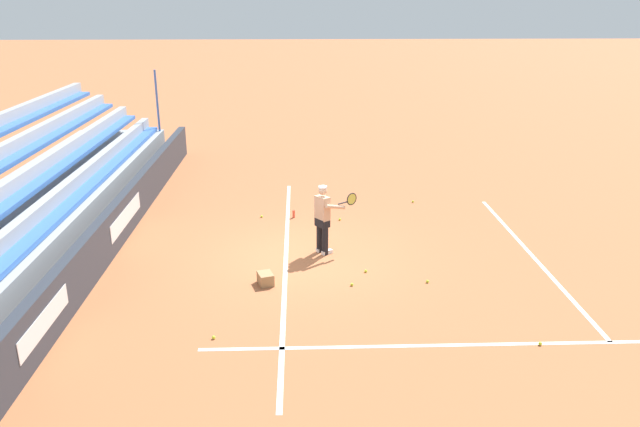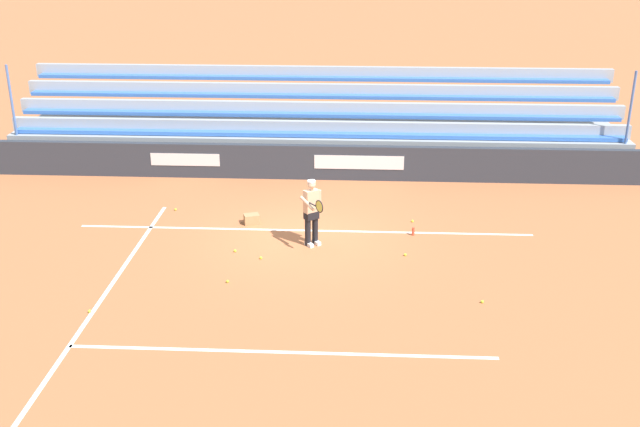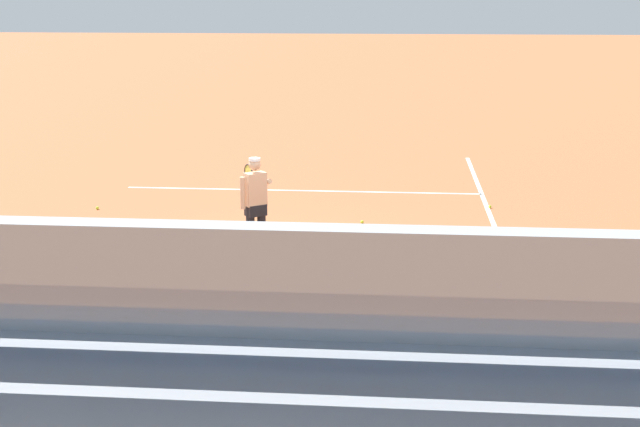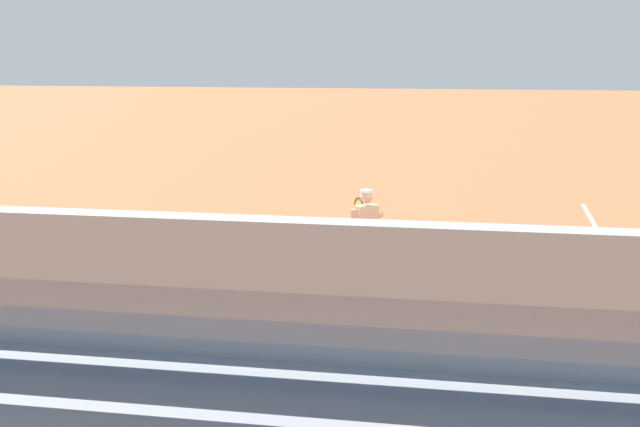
# 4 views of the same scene
# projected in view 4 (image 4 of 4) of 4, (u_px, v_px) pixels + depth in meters

# --- Properties ---
(ground_plane) EXTENTS (160.00, 160.00, 0.00)m
(ground_plane) POSITION_uv_depth(u_px,v_px,m) (378.00, 298.00, 14.43)
(ground_plane) COLOR #B7663D
(court_baseline_white) EXTENTS (12.00, 0.10, 0.01)m
(court_baseline_white) POSITION_uv_depth(u_px,v_px,m) (374.00, 307.00, 13.95)
(court_baseline_white) COLOR white
(court_baseline_white) RESTS_ON ground
(court_sideline_white) EXTENTS (0.10, 12.00, 0.01)m
(court_sideline_white) POSITION_uv_depth(u_px,v_px,m) (611.00, 255.00, 17.52)
(court_sideline_white) COLOR white
(court_sideline_white) RESTS_ON ground
(court_service_line_white) EXTENTS (8.22, 0.10, 0.01)m
(court_service_line_white) POSITION_uv_depth(u_px,v_px,m) (410.00, 232.00, 19.74)
(court_service_line_white) COLOR white
(court_service_line_white) RESTS_ON ground
(back_wall_sponsor_board) EXTENTS (21.27, 0.25, 1.10)m
(back_wall_sponsor_board) POSITION_uv_depth(u_px,v_px,m) (323.00, 367.00, 9.73)
(back_wall_sponsor_board) COLOR #2D333D
(back_wall_sponsor_board) RESTS_ON ground
(tennis_player) EXTENTS (0.63, 1.05, 1.71)m
(tennis_player) POSITION_uv_depth(u_px,v_px,m) (366.00, 239.00, 14.72)
(tennis_player) COLOR black
(tennis_player) RESTS_ON ground
(ball_box_cardboard) EXTENTS (0.47, 0.41, 0.26)m
(ball_box_cardboard) POSITION_uv_depth(u_px,v_px,m) (467.00, 312.00, 13.25)
(ball_box_cardboard) COLOR #A87F51
(ball_box_cardboard) RESTS_ON ground
(tennis_ball_far_left) EXTENTS (0.07, 0.07, 0.07)m
(tennis_ball_far_left) POSITION_uv_depth(u_px,v_px,m) (637.00, 346.00, 12.01)
(tennis_ball_far_left) COLOR #CCE533
(tennis_ball_far_left) RESTS_ON ground
(tennis_ball_midcourt) EXTENTS (0.07, 0.07, 0.07)m
(tennis_ball_midcourt) POSITION_uv_depth(u_px,v_px,m) (240.00, 274.00, 15.85)
(tennis_ball_midcourt) COLOR #CCE533
(tennis_ball_midcourt) RESTS_ON ground
(tennis_ball_by_box) EXTENTS (0.07, 0.07, 0.07)m
(tennis_ball_by_box) POSITION_uv_depth(u_px,v_px,m) (476.00, 263.00, 16.69)
(tennis_ball_by_box) COLOR #CCE533
(tennis_ball_by_box) RESTS_ON ground
(tennis_ball_near_player) EXTENTS (0.07, 0.07, 0.07)m
(tennis_ball_near_player) POSITION_uv_depth(u_px,v_px,m) (440.00, 279.00, 15.55)
(tennis_ball_near_player) COLOR #CCE533
(tennis_ball_near_player) RESTS_ON ground
(tennis_ball_far_right) EXTENTS (0.07, 0.07, 0.07)m
(tennis_ball_far_right) POSITION_uv_depth(u_px,v_px,m) (201.00, 243.00, 18.40)
(tennis_ball_far_right) COLOR #CCE533
(tennis_ball_far_right) RESTS_ON ground
(tennis_ball_toward_net) EXTENTS (0.07, 0.07, 0.07)m
(tennis_ball_toward_net) POSITION_uv_depth(u_px,v_px,m) (613.00, 251.00, 17.67)
(tennis_ball_toward_net) COLOR #CCE533
(tennis_ball_toward_net) RESTS_ON ground
(tennis_ball_on_baseline) EXTENTS (0.07, 0.07, 0.07)m
(tennis_ball_on_baseline) POSITION_uv_depth(u_px,v_px,m) (480.00, 286.00, 15.05)
(tennis_ball_on_baseline) COLOR #CCE533
(tennis_ball_on_baseline) RESTS_ON ground
(tennis_ball_stray_back) EXTENTS (0.07, 0.07, 0.07)m
(tennis_ball_stray_back) POSITION_uv_depth(u_px,v_px,m) (181.00, 308.00, 13.77)
(tennis_ball_stray_back) COLOR #CCE533
(tennis_ball_stray_back) RESTS_ON ground
(water_bottle) EXTENTS (0.07, 0.07, 0.22)m
(water_bottle) POSITION_uv_depth(u_px,v_px,m) (202.00, 288.00, 14.63)
(water_bottle) COLOR #EA4C33
(water_bottle) RESTS_ON ground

